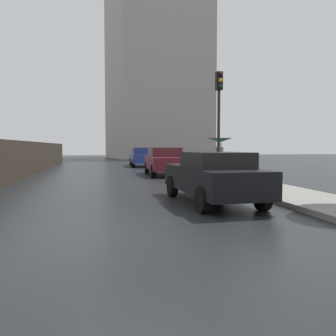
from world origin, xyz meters
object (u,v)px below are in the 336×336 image
object	(u,v)px
car_maroon_near_kerb	(165,161)
car_blue_behind_camera	(142,157)
car_black_mid_road	(213,176)
pedestrian_with_umbrella_near	(220,145)
traffic_light	(219,106)

from	to	relation	value
car_maroon_near_kerb	car_blue_behind_camera	world-z (taller)	car_maroon_near_kerb
car_maroon_near_kerb	car_black_mid_road	bearing A→B (deg)	-91.46
car_black_mid_road	car_maroon_near_kerb	bearing A→B (deg)	84.69
pedestrian_with_umbrella_near	car_maroon_near_kerb	bearing A→B (deg)	140.04
car_black_mid_road	pedestrian_with_umbrella_near	size ratio (longest dim) A/B	2.47
traffic_light	pedestrian_with_umbrella_near	bearing A→B (deg)	69.48
pedestrian_with_umbrella_near	traffic_light	bearing A→B (deg)	-94.84
car_maroon_near_kerb	car_blue_behind_camera	size ratio (longest dim) A/B	0.96
pedestrian_with_umbrella_near	traffic_light	world-z (taller)	traffic_light
car_black_mid_road	traffic_light	xyz separation A→B (m)	(1.89, 4.92, 2.52)
car_maroon_near_kerb	car_blue_behind_camera	xyz separation A→B (m)	(-0.21, 8.62, -0.01)
car_black_mid_road	traffic_light	bearing A→B (deg)	66.51
car_black_mid_road	pedestrian_with_umbrella_near	distance (m)	7.26
car_blue_behind_camera	pedestrian_with_umbrella_near	xyz separation A→B (m)	(2.30, -11.67, 0.84)
pedestrian_with_umbrella_near	traffic_light	size ratio (longest dim) A/B	0.40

